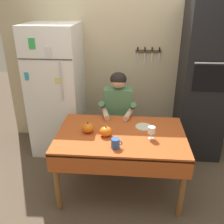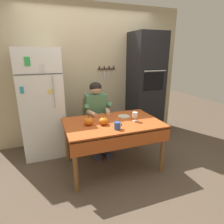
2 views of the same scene
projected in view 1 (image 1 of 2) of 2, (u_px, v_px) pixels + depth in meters
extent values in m
plane|color=brown|center=(120.00, 192.00, 2.97)|extent=(10.00, 10.00, 0.00)
cube|color=#BCAD89|center=(129.00, 58.00, 3.66)|extent=(3.70, 0.10, 2.60)
cube|color=#4C3823|center=(148.00, 51.00, 3.54)|extent=(0.36, 0.02, 0.04)
cube|color=silver|center=(137.00, 56.00, 3.57)|extent=(0.02, 0.01, 0.10)
cube|color=black|center=(138.00, 49.00, 3.53)|extent=(0.02, 0.01, 0.06)
cube|color=silver|center=(144.00, 59.00, 3.58)|extent=(0.02, 0.01, 0.18)
cube|color=black|center=(145.00, 49.00, 3.52)|extent=(0.02, 0.01, 0.06)
cube|color=silver|center=(152.00, 57.00, 3.56)|extent=(0.02, 0.01, 0.13)
cube|color=black|center=(152.00, 49.00, 3.51)|extent=(0.02, 0.01, 0.06)
cube|color=silver|center=(159.00, 58.00, 3.55)|extent=(0.02, 0.01, 0.13)
cube|color=black|center=(159.00, 49.00, 3.50)|extent=(0.02, 0.01, 0.06)
cube|color=white|center=(57.00, 91.00, 3.54)|extent=(0.68, 0.68, 1.80)
cylinder|color=silver|center=(62.00, 82.00, 3.10)|extent=(0.02, 0.02, 0.50)
cube|color=#333335|center=(45.00, 59.00, 3.02)|extent=(0.67, 0.01, 0.01)
cube|color=teal|center=(27.00, 76.00, 3.12)|extent=(0.05, 0.01, 0.10)
cube|color=#E5D666|center=(59.00, 81.00, 3.11)|extent=(0.10, 0.02, 0.07)
cube|color=green|center=(32.00, 44.00, 2.95)|extent=(0.08, 0.01, 0.12)
cube|color=silver|center=(48.00, 52.00, 2.97)|extent=(0.08, 0.02, 0.11)
cube|color=black|center=(203.00, 83.00, 3.37)|extent=(0.60, 0.60, 2.10)
cube|color=black|center=(211.00, 79.00, 3.03)|extent=(0.42, 0.01, 0.32)
cylinder|color=silver|center=(214.00, 63.00, 2.92)|extent=(0.45, 0.02, 0.02)
cylinder|color=brown|center=(57.00, 182.00, 2.61)|extent=(0.06, 0.06, 0.70)
cylinder|color=brown|center=(74.00, 143.00, 3.32)|extent=(0.06, 0.06, 0.70)
cylinder|color=brown|center=(182.00, 189.00, 2.52)|extent=(0.06, 0.06, 0.70)
cylinder|color=brown|center=(172.00, 147.00, 3.23)|extent=(0.06, 0.06, 0.70)
cube|color=#B24C1E|center=(121.00, 135.00, 2.77)|extent=(1.40, 0.90, 0.04)
cube|color=#B24C1E|center=(118.00, 167.00, 2.41)|extent=(1.40, 0.01, 0.20)
cube|color=#9E6B33|center=(118.00, 128.00, 3.52)|extent=(0.40, 0.40, 0.04)
cube|color=#9E6B33|center=(119.00, 106.00, 3.57)|extent=(0.36, 0.04, 0.48)
cylinder|color=#9E6B33|center=(105.00, 148.00, 3.47)|extent=(0.04, 0.04, 0.41)
cylinder|color=#9E6B33|center=(107.00, 136.00, 3.78)|extent=(0.04, 0.04, 0.41)
cylinder|color=#9E6B33|center=(130.00, 149.00, 3.44)|extent=(0.04, 0.04, 0.41)
cylinder|color=#9E6B33|center=(130.00, 137.00, 3.75)|extent=(0.04, 0.04, 0.41)
cube|color=#38384C|center=(108.00, 167.00, 3.34)|extent=(0.10, 0.22, 0.08)
cube|color=#38384C|center=(124.00, 168.00, 3.33)|extent=(0.10, 0.22, 0.08)
cylinder|color=#38384C|center=(109.00, 153.00, 3.32)|extent=(0.09, 0.09, 0.38)
cylinder|color=#38384C|center=(124.00, 154.00, 3.30)|extent=(0.09, 0.09, 0.38)
cube|color=#38384C|center=(111.00, 129.00, 3.35)|extent=(0.12, 0.40, 0.11)
cube|color=#38384C|center=(124.00, 130.00, 3.34)|extent=(0.12, 0.40, 0.11)
cube|color=#4C7F56|center=(118.00, 106.00, 3.33)|extent=(0.36, 0.20, 0.48)
cylinder|color=#4C7F56|center=(102.00, 105.00, 3.27)|extent=(0.07, 0.26, 0.18)
cylinder|color=#4C7F56|center=(133.00, 105.00, 3.24)|extent=(0.07, 0.26, 0.18)
cylinder|color=#D8A884|center=(106.00, 114.00, 3.13)|extent=(0.13, 0.27, 0.07)
cylinder|color=#D8A884|center=(128.00, 115.00, 3.11)|extent=(0.13, 0.27, 0.07)
sphere|color=#D8A884|center=(118.00, 81.00, 3.17)|extent=(0.19, 0.19, 0.19)
ellipsoid|color=black|center=(118.00, 79.00, 3.17)|extent=(0.21, 0.21, 0.17)
cylinder|color=#2D569E|center=(115.00, 143.00, 2.48)|extent=(0.09, 0.09, 0.10)
torus|color=#2D569E|center=(120.00, 143.00, 2.47)|extent=(0.05, 0.01, 0.05)
cylinder|color=white|center=(151.00, 139.00, 2.65)|extent=(0.06, 0.06, 0.01)
cylinder|color=white|center=(151.00, 136.00, 2.64)|extent=(0.01, 0.01, 0.06)
cylinder|color=white|center=(152.00, 130.00, 2.61)|extent=(0.08, 0.08, 0.07)
ellipsoid|color=orange|center=(88.00, 128.00, 2.76)|extent=(0.13, 0.13, 0.11)
cylinder|color=#4C6023|center=(88.00, 123.00, 2.73)|extent=(0.02, 0.02, 0.02)
ellipsoid|color=orange|center=(106.00, 131.00, 2.69)|extent=(0.13, 0.13, 0.10)
cylinder|color=#4C6023|center=(106.00, 126.00, 2.66)|extent=(0.02, 0.02, 0.02)
cylinder|color=beige|center=(144.00, 127.00, 2.88)|extent=(0.19, 0.19, 0.02)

